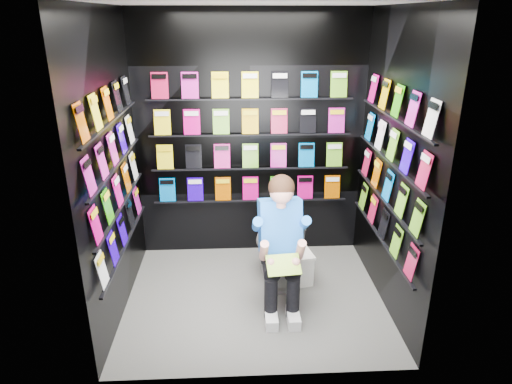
{
  "coord_description": "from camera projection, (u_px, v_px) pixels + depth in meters",
  "views": [
    {
      "loc": [
        -0.18,
        -3.67,
        2.52
      ],
      "look_at": [
        0.02,
        0.15,
        1.03
      ],
      "focal_mm": 32.0,
      "sensor_mm": 36.0,
      "label": 1
    }
  ],
  "objects": [
    {
      "name": "ceiling",
      "position": [
        255.0,
        3.0,
        3.4
      ],
      "size": [
        2.4,
        2.4,
        0.0
      ],
      "primitive_type": "plane",
      "color": "white",
      "rests_on": "floor"
    },
    {
      "name": "floor",
      "position": [
        255.0,
        298.0,
        4.34
      ],
      "size": [
        2.4,
        2.4,
        0.0
      ],
      "primitive_type": "plane",
      "color": "#5A5A57",
      "rests_on": "ground"
    },
    {
      "name": "comics_back",
      "position": [
        250.0,
        139.0,
        4.77
      ],
      "size": [
        2.1,
        0.06,
        1.37
      ],
      "primitive_type": null,
      "color": "#B95300",
      "rests_on": "wall_back"
    },
    {
      "name": "wall_front",
      "position": [
        262.0,
        217.0,
        2.94
      ],
      "size": [
        2.4,
        0.04,
        2.6
      ],
      "primitive_type": "cube",
      "color": "black",
      "rests_on": "floor"
    },
    {
      "name": "comics_left",
      "position": [
        115.0,
        170.0,
        3.81
      ],
      "size": [
        0.06,
        1.7,
        1.37
      ],
      "primitive_type": null,
      "color": "#B95300",
      "rests_on": "wall_left"
    },
    {
      "name": "toilet",
      "position": [
        275.0,
        246.0,
        4.54
      ],
      "size": [
        0.49,
        0.79,
        0.73
      ],
      "primitive_type": "imported",
      "rotation": [
        0.0,
        0.0,
        3.24
      ],
      "color": "silver",
      "rests_on": "floor"
    },
    {
      "name": "wall_back",
      "position": [
        250.0,
        139.0,
        4.8
      ],
      "size": [
        2.4,
        0.04,
        2.6
      ],
      "primitive_type": "cube",
      "color": "black",
      "rests_on": "floor"
    },
    {
      "name": "wall_left",
      "position": [
        112.0,
        171.0,
        3.81
      ],
      "size": [
        0.04,
        2.0,
        2.6
      ],
      "primitive_type": "cube",
      "color": "black",
      "rests_on": "floor"
    },
    {
      "name": "wall_right",
      "position": [
        394.0,
        166.0,
        3.93
      ],
      "size": [
        0.04,
        2.0,
        2.6
      ],
      "primitive_type": "cube",
      "color": "black",
      "rests_on": "floor"
    },
    {
      "name": "longbox",
      "position": [
        297.0,
        265.0,
        4.62
      ],
      "size": [
        0.29,
        0.43,
        0.3
      ],
      "primitive_type": "cube",
      "rotation": [
        0.0,
        0.0,
        0.2
      ],
      "color": "white",
      "rests_on": "floor"
    },
    {
      "name": "reader",
      "position": [
        280.0,
        227.0,
        4.04
      ],
      "size": [
        0.57,
        0.78,
        1.36
      ],
      "primitive_type": null,
      "rotation": [
        0.0,
        0.0,
        0.1
      ],
      "color": "blue",
      "rests_on": "toilet"
    },
    {
      "name": "longbox_lid",
      "position": [
        297.0,
        251.0,
        4.57
      ],
      "size": [
        0.31,
        0.45,
        0.03
      ],
      "primitive_type": "cube",
      "rotation": [
        0.0,
        0.0,
        0.2
      ],
      "color": "white",
      "rests_on": "longbox"
    },
    {
      "name": "comics_right",
      "position": [
        390.0,
        166.0,
        3.92
      ],
      "size": [
        0.06,
        1.7,
        1.37
      ],
      "primitive_type": null,
      "color": "#B95300",
      "rests_on": "wall_right"
    },
    {
      "name": "held_comic",
      "position": [
        284.0,
        265.0,
        3.78
      ],
      "size": [
        0.3,
        0.19,
        0.12
      ],
      "primitive_type": "cube",
      "rotation": [
        -0.96,
        0.0,
        0.1
      ],
      "color": "green",
      "rests_on": "reader"
    }
  ]
}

